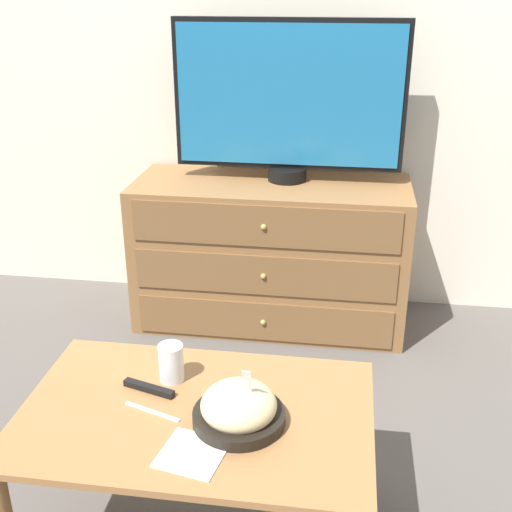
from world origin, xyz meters
TOP-DOWN VIEW (x-y plane):
  - ground_plane at (0.00, 0.00)m, footprint 12.00×12.00m
  - wall_back at (0.00, 0.03)m, footprint 12.00×0.05m
  - dresser at (-0.06, -0.27)m, footprint 1.20×0.49m
  - tv at (-0.00, -0.20)m, footprint 0.97×0.17m
  - coffee_table at (-0.10, -1.55)m, footprint 0.93×0.60m
  - takeout_bowl at (0.02, -1.59)m, footprint 0.24×0.24m
  - drink_cup at (-0.20, -1.42)m, footprint 0.07×0.07m
  - napkin at (-0.07, -1.72)m, footprint 0.18×0.18m
  - knife at (-0.21, -1.58)m, footprint 0.16×0.06m
  - remote_control at (-0.25, -1.49)m, footprint 0.16×0.07m

SIDE VIEW (x-z plane):
  - ground_plane at x=0.00m, z-range 0.00..0.00m
  - dresser at x=-0.06m, z-range 0.00..0.66m
  - coffee_table at x=-0.10m, z-range 0.16..0.58m
  - napkin at x=-0.07m, z-range 0.43..0.43m
  - knife at x=-0.21m, z-range 0.43..0.43m
  - remote_control at x=-0.25m, z-range 0.43..0.44m
  - takeout_bowl at x=0.02m, z-range 0.38..0.56m
  - drink_cup at x=-0.20m, z-range 0.42..0.53m
  - tv at x=0.00m, z-range 0.67..1.34m
  - wall_back at x=0.00m, z-range 0.00..2.60m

